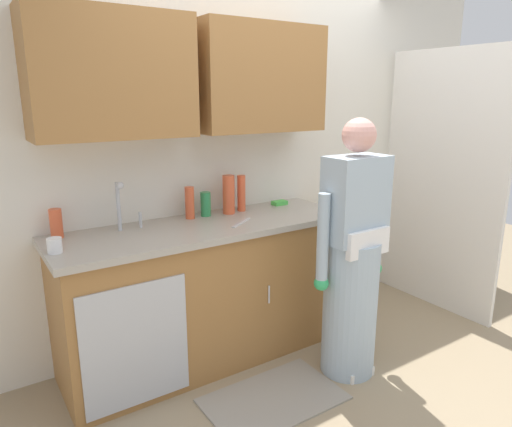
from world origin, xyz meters
TOP-DOWN VIEW (x-y plane):
  - ground_plane at (0.00, 0.00)m, footprint 9.00×9.00m
  - kitchen_wall_with_uppers at (-0.14, 0.99)m, footprint 4.80×0.44m
  - closet_door_panel at (1.45, 0.40)m, footprint 0.04×1.10m
  - counter_cabinet at (-0.55, 0.70)m, footprint 1.90×0.62m
  - countertop at (-0.55, 0.70)m, footprint 1.96×0.66m
  - sink at (-1.02, 0.71)m, footprint 0.50×0.36m
  - person_at_sink at (0.12, 0.05)m, footprint 0.55×0.34m
  - floor_mat at (-0.47, 0.05)m, footprint 0.80×0.50m
  - bottle_soap at (-0.17, 0.87)m, footprint 0.06×0.06m
  - bottle_water_tall at (-1.41, 0.91)m, footprint 0.07×0.07m
  - bottle_dish_liquid at (-0.57, 0.88)m, footprint 0.06×0.06m
  - bottle_water_short at (-0.29, 0.85)m, footprint 0.08×0.08m
  - bottle_cleaner_spray at (-0.45, 0.88)m, footprint 0.07×0.07m
  - cup_by_sink at (-1.47, 0.63)m, footprint 0.08×0.08m
  - knife_on_counter at (-0.35, 0.59)m, footprint 0.21×0.15m
  - sponge at (0.16, 0.87)m, footprint 0.11×0.07m

SIDE VIEW (x-z plane):
  - ground_plane at x=0.00m, z-range 0.00..0.00m
  - floor_mat at x=-0.47m, z-range 0.00..0.01m
  - counter_cabinet at x=-0.55m, z-range 0.00..0.90m
  - person_at_sink at x=0.12m, z-range -0.12..1.50m
  - countertop at x=-0.55m, z-range 0.90..0.94m
  - sink at x=-1.02m, z-range 0.75..1.10m
  - knife_on_counter at x=-0.35m, z-range 0.94..0.95m
  - sponge at x=0.16m, z-range 0.94..0.97m
  - cup_by_sink at x=-1.47m, z-range 0.94..1.02m
  - bottle_cleaner_spray at x=-0.45m, z-range 0.94..1.11m
  - bottle_water_tall at x=-1.41m, z-range 0.94..1.11m
  - bottle_dish_liquid at x=-0.57m, z-range 0.94..1.15m
  - closet_door_panel at x=1.45m, z-range 0.00..2.10m
  - bottle_soap at x=-0.17m, z-range 0.94..1.20m
  - bottle_water_short at x=-0.29m, z-range 0.94..1.21m
  - kitchen_wall_with_uppers at x=-0.14m, z-range 0.13..2.83m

